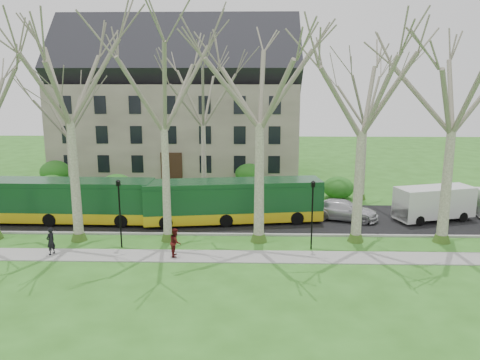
% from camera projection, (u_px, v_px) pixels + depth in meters
% --- Properties ---
extents(ground, '(120.00, 120.00, 0.00)m').
position_uv_depth(ground, '(217.00, 243.00, 30.53)').
color(ground, '#316A1E').
rests_on(ground, ground).
extents(sidewalk, '(70.00, 2.00, 0.06)m').
position_uv_depth(sidewalk, '(214.00, 256.00, 28.07)').
color(sidewalk, gray).
rests_on(sidewalk, ground).
extents(road, '(80.00, 8.00, 0.06)m').
position_uv_depth(road, '(222.00, 218.00, 35.90)').
color(road, black).
rests_on(road, ground).
extents(curb, '(80.00, 0.25, 0.14)m').
position_uv_depth(curb, '(219.00, 234.00, 31.98)').
color(curb, '#A5A39E').
rests_on(curb, ground).
extents(building, '(26.50, 12.20, 16.00)m').
position_uv_depth(building, '(179.00, 102.00, 52.47)').
color(building, slate).
rests_on(building, ground).
extents(tree_row_verge, '(49.00, 7.00, 14.00)m').
position_uv_depth(tree_row_verge, '(216.00, 135.00, 29.36)').
color(tree_row_verge, gray).
rests_on(tree_row_verge, ground).
extents(tree_row_far, '(33.00, 7.00, 12.00)m').
position_uv_depth(tree_row_far, '(210.00, 133.00, 40.07)').
color(tree_row_far, gray).
rests_on(tree_row_far, ground).
extents(lamp_row, '(36.22, 0.22, 4.30)m').
position_uv_depth(lamp_row, '(215.00, 209.00, 29.01)').
color(lamp_row, black).
rests_on(lamp_row, ground).
extents(hedges, '(30.60, 8.60, 2.00)m').
position_uv_depth(hedges, '(179.00, 182.00, 44.13)').
color(hedges, '#22611B').
rests_on(hedges, ground).
extents(bus_lead, '(13.14, 3.03, 3.27)m').
position_uv_depth(bus_lead, '(65.00, 200.00, 34.58)').
color(bus_lead, '#12401F').
rests_on(bus_lead, road).
extents(bus_follow, '(13.22, 4.48, 3.24)m').
position_uv_depth(bus_follow, '(233.00, 201.00, 34.53)').
color(bus_follow, '#12401F').
rests_on(bus_follow, road).
extents(sedan, '(5.43, 3.52, 1.46)m').
position_uv_depth(sedan, '(344.00, 210.00, 35.31)').
color(sedan, silver).
rests_on(sedan, road).
extents(van_a, '(6.17, 3.66, 2.54)m').
position_uv_depth(van_a, '(434.00, 204.00, 35.06)').
color(van_a, silver).
rests_on(van_a, road).
extents(pedestrian_a, '(0.59, 0.71, 1.67)m').
position_uv_depth(pedestrian_a, '(51.00, 241.00, 28.16)').
color(pedestrian_a, black).
rests_on(pedestrian_a, sidewalk).
extents(pedestrian_b, '(0.74, 0.90, 1.71)m').
position_uv_depth(pedestrian_b, '(176.00, 242.00, 27.92)').
color(pedestrian_b, '#4F1212').
rests_on(pedestrian_b, sidewalk).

